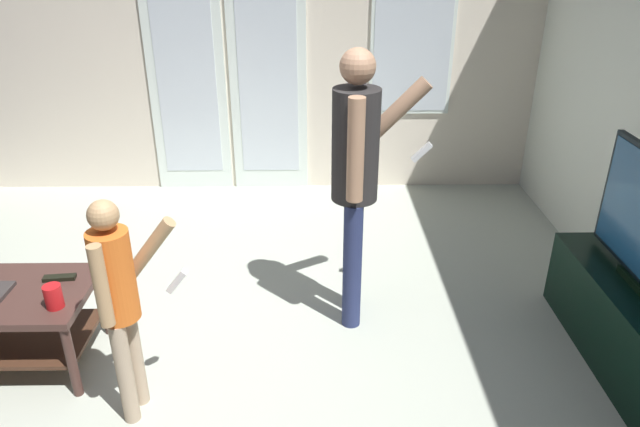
# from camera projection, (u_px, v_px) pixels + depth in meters

# --- Properties ---
(ground_plane) EXTENTS (5.44, 5.44, 0.02)m
(ground_plane) POSITION_uv_depth(u_px,v_px,m) (189.00, 379.00, 3.16)
(ground_plane) COLOR #B4BBAB
(wall_back_with_doors) EXTENTS (5.44, 0.09, 2.80)m
(wall_back_with_doors) POSITION_uv_depth(u_px,v_px,m) (237.00, 38.00, 4.99)
(wall_back_with_doors) COLOR silver
(wall_back_with_doors) RESTS_ON ground_plane
(coffee_table) EXTENTS (0.93, 0.59, 0.47)m
(coffee_table) POSITION_uv_depth(u_px,v_px,m) (5.00, 312.00, 3.13)
(coffee_table) COLOR #452B26
(coffee_table) RESTS_ON ground_plane
(tv_stand) EXTENTS (0.41, 1.31, 0.47)m
(tv_stand) POSITION_uv_depth(u_px,v_px,m) (631.00, 326.00, 3.18)
(tv_stand) COLOR black
(tv_stand) RESTS_ON ground_plane
(person_adult) EXTENTS (0.59, 0.45, 1.65)m
(person_adult) POSITION_uv_depth(u_px,v_px,m) (357.00, 169.00, 3.25)
(person_adult) COLOR navy
(person_adult) RESTS_ON ground_plane
(person_child) EXTENTS (0.40, 0.31, 1.16)m
(person_child) POSITION_uv_depth(u_px,v_px,m) (119.00, 294.00, 2.65)
(person_child) COLOR tan
(person_child) RESTS_ON ground_plane
(cup_near_edge) EXTENTS (0.09, 0.09, 0.12)m
(cup_near_edge) POSITION_uv_depth(u_px,v_px,m) (53.00, 297.00, 2.92)
(cup_near_edge) COLOR red
(cup_near_edge) RESTS_ON coffee_table
(tv_remote_black) EXTENTS (0.17, 0.07, 0.02)m
(tv_remote_black) POSITION_uv_depth(u_px,v_px,m) (59.00, 278.00, 3.18)
(tv_remote_black) COLOR black
(tv_remote_black) RESTS_ON coffee_table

